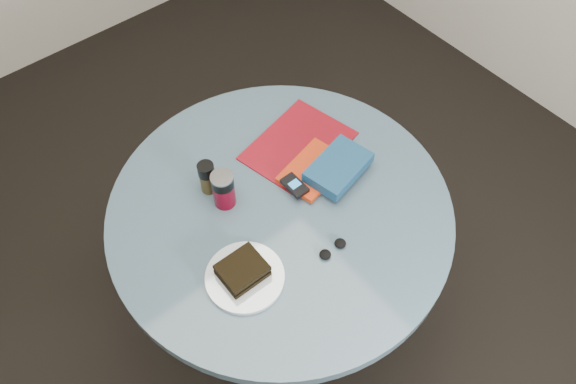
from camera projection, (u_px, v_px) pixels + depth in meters
ground at (282, 312)px, 2.23m from camera, size 4.00×4.00×0.00m
table at (281, 237)px, 1.75m from camera, size 1.00×1.00×0.75m
plate at (245, 277)px, 1.48m from camera, size 0.21×0.21×0.01m
sandwich at (242, 270)px, 1.46m from camera, size 0.12×0.10×0.04m
soda_can at (224, 189)px, 1.58m from camera, size 0.08×0.08×0.12m
pepper_grinder at (207, 177)px, 1.61m from camera, size 0.05×0.05×0.11m
magazine at (298, 146)px, 1.75m from camera, size 0.36×0.30×0.01m
red_book at (313, 170)px, 1.68m from camera, size 0.22×0.17×0.02m
novel at (338, 167)px, 1.65m from camera, size 0.21×0.16×0.04m
mp3_player at (295, 186)px, 1.63m from camera, size 0.05×0.08×0.01m
headphones at (333, 249)px, 1.53m from camera, size 0.09×0.03×0.02m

